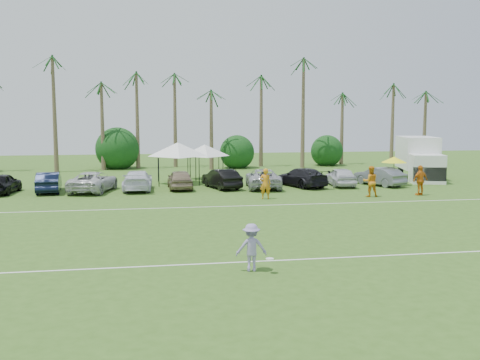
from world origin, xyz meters
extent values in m
plane|color=#345A1B|center=(0.00, 0.00, 0.00)|extent=(120.00, 120.00, 0.00)
cube|color=white|center=(0.00, 2.00, 0.01)|extent=(80.00, 0.10, 0.01)
cube|color=white|center=(0.00, 14.00, 0.01)|extent=(80.00, 0.10, 0.01)
cone|color=brown|center=(-12.00, 38.00, 5.00)|extent=(0.44, 0.44, 10.00)
cone|color=brown|center=(-8.00, 38.00, 5.50)|extent=(0.44, 0.44, 11.00)
cone|color=brown|center=(-4.00, 38.00, 4.00)|extent=(0.44, 0.44, 8.00)
cone|color=brown|center=(0.00, 38.00, 4.50)|extent=(0.44, 0.44, 9.00)
cone|color=brown|center=(4.00, 38.00, 5.00)|extent=(0.44, 0.44, 10.00)
cone|color=brown|center=(8.00, 38.00, 5.50)|extent=(0.44, 0.44, 11.00)
cone|color=brown|center=(13.00, 38.00, 4.00)|extent=(0.44, 0.44, 8.00)
cone|color=brown|center=(18.00, 38.00, 4.50)|extent=(0.44, 0.44, 9.00)
cone|color=brown|center=(23.00, 38.00, 5.00)|extent=(0.44, 0.44, 10.00)
cone|color=brown|center=(27.00, 38.00, 5.50)|extent=(0.44, 0.44, 11.00)
cylinder|color=brown|center=(-6.00, 39.00, 0.70)|extent=(0.30, 0.30, 1.40)
sphere|color=#0F3814|center=(-6.00, 39.00, 1.80)|extent=(4.00, 4.00, 4.00)
cylinder|color=brown|center=(6.00, 39.00, 0.70)|extent=(0.30, 0.30, 1.40)
sphere|color=#0F3814|center=(6.00, 39.00, 1.80)|extent=(4.00, 4.00, 4.00)
cylinder|color=brown|center=(16.00, 39.00, 0.70)|extent=(0.30, 0.30, 1.40)
sphere|color=#0F3814|center=(16.00, 39.00, 1.80)|extent=(4.00, 4.00, 4.00)
imported|color=orange|center=(4.39, 16.42, 0.98)|extent=(0.78, 0.57, 1.95)
imported|color=orange|center=(11.36, 16.26, 1.00)|extent=(1.08, 0.90, 2.00)
imported|color=orange|center=(14.89, 16.31, 1.00)|extent=(1.26, 0.77, 2.00)
cube|color=white|center=(19.55, 25.65, 2.19)|extent=(3.81, 5.42, 2.67)
cube|color=white|center=(18.69, 22.35, 1.12)|extent=(2.86, 2.48, 2.24)
cube|color=black|center=(18.49, 21.57, 0.80)|extent=(2.46, 0.93, 1.07)
cube|color=#E5590C|center=(20.85, 25.31, 1.71)|extent=(0.45, 1.66, 0.96)
cylinder|color=black|center=(17.71, 22.82, 0.48)|extent=(0.55, 1.01, 0.96)
cylinder|color=black|center=(19.78, 22.29, 0.48)|extent=(0.55, 1.01, 0.96)
cylinder|color=black|center=(18.84, 27.16, 0.48)|extent=(0.55, 1.01, 0.96)
cylinder|color=black|center=(20.90, 26.62, 0.48)|extent=(0.55, 1.01, 0.96)
cylinder|color=black|center=(-2.14, 23.76, 1.07)|extent=(0.06, 0.06, 2.15)
cylinder|color=black|center=(0.88, 23.76, 1.07)|extent=(0.06, 0.06, 2.15)
cylinder|color=black|center=(-2.14, 26.77, 1.07)|extent=(0.06, 0.06, 2.15)
cylinder|color=black|center=(0.88, 26.77, 1.07)|extent=(0.06, 0.06, 2.15)
pyramid|color=white|center=(-0.63, 25.26, 3.22)|extent=(4.64, 4.64, 1.07)
cylinder|color=black|center=(0.42, 26.80, 0.96)|extent=(0.06, 0.06, 1.92)
cylinder|color=black|center=(3.11, 26.80, 0.96)|extent=(0.06, 0.06, 1.92)
cylinder|color=black|center=(0.42, 29.49, 0.96)|extent=(0.06, 0.06, 1.92)
cylinder|color=black|center=(3.11, 29.49, 0.96)|extent=(0.06, 0.06, 1.92)
pyramid|color=white|center=(1.77, 28.15, 2.89)|extent=(4.16, 4.16, 0.96)
cylinder|color=black|center=(15.52, 21.56, 0.98)|extent=(0.05, 0.05, 1.96)
cone|color=yellow|center=(15.52, 21.56, 1.96)|extent=(1.96, 1.96, 0.45)
imported|color=#9588C1|center=(0.54, 0.89, 0.81)|extent=(1.07, 0.65, 1.62)
cylinder|color=white|center=(1.08, 0.50, 0.50)|extent=(0.27, 0.27, 0.03)
imported|color=black|center=(-12.71, 21.77, 0.71)|extent=(1.97, 4.25, 1.41)
imported|color=black|center=(-9.70, 21.93, 0.71)|extent=(1.95, 4.42, 1.41)
imported|color=silver|center=(-6.69, 21.65, 0.71)|extent=(3.43, 5.48, 1.41)
imported|color=white|center=(-3.68, 21.94, 0.71)|extent=(2.10, 4.91, 1.41)
imported|color=gray|center=(-0.67, 22.05, 0.71)|extent=(1.75, 4.17, 1.41)
imported|color=black|center=(2.34, 21.97, 0.71)|extent=(2.61, 4.53, 1.41)
imported|color=#ABADB2|center=(5.35, 21.58, 0.71)|extent=(2.92, 5.32, 1.41)
imported|color=black|center=(8.36, 21.94, 0.71)|extent=(3.40, 5.24, 1.41)
imported|color=silver|center=(11.37, 21.81, 0.71)|extent=(2.04, 4.28, 1.41)
imported|color=slate|center=(14.38, 21.58, 0.71)|extent=(2.92, 4.53, 1.41)
camera|label=1|loc=(-2.76, -16.35, 5.16)|focal=40.00mm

